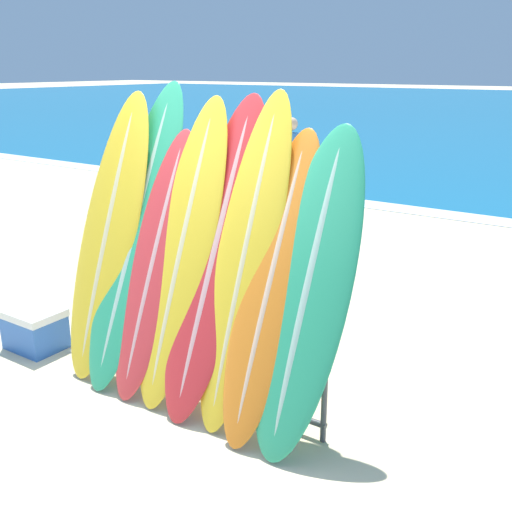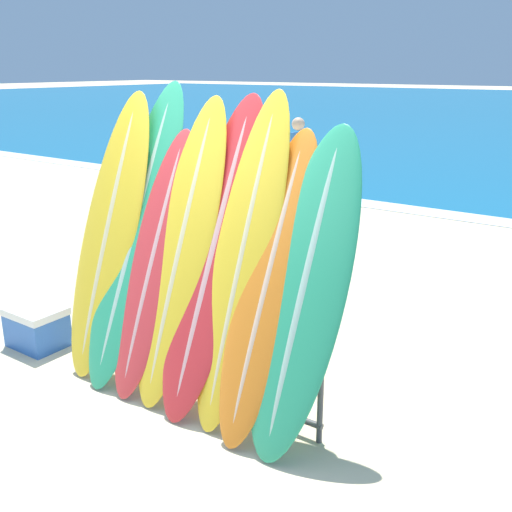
% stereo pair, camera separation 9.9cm
% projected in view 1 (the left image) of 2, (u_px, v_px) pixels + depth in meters
% --- Properties ---
extents(ground_plane, '(160.00, 160.00, 0.00)m').
position_uv_depth(ground_plane, '(124.00, 421.00, 4.25)').
color(ground_plane, beige).
extents(surfboard_rack, '(2.20, 0.04, 0.88)m').
position_uv_depth(surfboard_rack, '(196.00, 337.00, 4.46)').
color(surfboard_rack, '#47474C').
rests_on(surfboard_rack, ground_plane).
extents(surfboard_slot_0, '(0.59, 0.91, 2.23)m').
position_uv_depth(surfboard_slot_0, '(109.00, 235.00, 4.80)').
color(surfboard_slot_0, yellow).
rests_on(surfboard_slot_0, ground_plane).
extents(surfboard_slot_1, '(0.57, 1.10, 2.31)m').
position_uv_depth(surfboard_slot_1, '(136.00, 234.00, 4.69)').
color(surfboard_slot_1, '#289E70').
rests_on(surfboard_slot_1, ground_plane).
extents(surfboard_slot_2, '(0.49, 0.91, 1.97)m').
position_uv_depth(surfboard_slot_2, '(155.00, 263.00, 4.52)').
color(surfboard_slot_2, red).
rests_on(surfboard_slot_2, ground_plane).
extents(surfboard_slot_3, '(0.53, 0.96, 2.22)m').
position_uv_depth(surfboard_slot_3, '(183.00, 251.00, 4.40)').
color(surfboard_slot_3, yellow).
rests_on(surfboard_slot_3, ground_plane).
extents(surfboard_slot_4, '(0.57, 1.06, 2.24)m').
position_uv_depth(surfboard_slot_4, '(215.00, 256.00, 4.26)').
color(surfboard_slot_4, red).
rests_on(surfboard_slot_4, ground_plane).
extents(surfboard_slot_5, '(0.48, 0.94, 2.27)m').
position_uv_depth(surfboard_slot_5, '(245.00, 260.00, 4.10)').
color(surfboard_slot_5, yellow).
rests_on(surfboard_slot_5, ground_plane).
extents(surfboard_slot_6, '(0.49, 0.99, 2.03)m').
position_uv_depth(surfboard_slot_6, '(272.00, 286.00, 3.97)').
color(surfboard_slot_6, orange).
rests_on(surfboard_slot_6, ground_plane).
extents(surfboard_slot_7, '(0.59, 0.96, 2.07)m').
position_uv_depth(surfboard_slot_7, '(309.00, 291.00, 3.83)').
color(surfboard_slot_7, '#289E70').
rests_on(surfboard_slot_7, ground_plane).
extents(person_near_water, '(0.27, 0.22, 1.61)m').
position_uv_depth(person_near_water, '(291.00, 162.00, 10.03)').
color(person_near_water, beige).
rests_on(person_near_water, ground_plane).
extents(cooler_box, '(0.50, 0.39, 0.37)m').
position_uv_depth(cooler_box, '(35.00, 328.00, 5.31)').
color(cooler_box, '#2D60B7').
rests_on(cooler_box, ground_plane).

